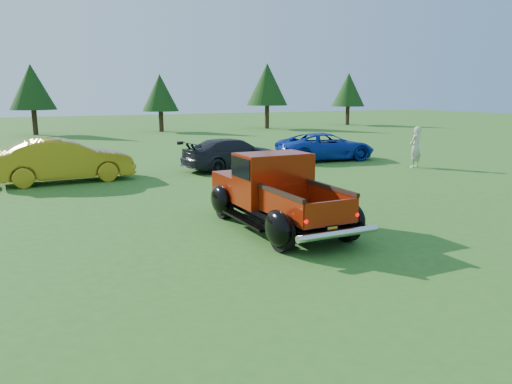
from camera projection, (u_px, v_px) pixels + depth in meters
name	position (u px, v px, depth m)	size (l,w,h in m)	color
ground	(264.00, 248.00, 9.94)	(120.00, 120.00, 0.00)	#2F651D
tree_mid_left	(32.00, 87.00, 35.41)	(3.20, 3.20, 5.00)	#332114
tree_mid_right	(160.00, 93.00, 38.42)	(2.82, 2.82, 4.40)	#332114
tree_east	(267.00, 85.00, 41.65)	(3.46, 3.46, 5.40)	#332114
tree_far_east	(348.00, 90.00, 46.43)	(3.07, 3.07, 4.80)	#332114
pickup_truck	(273.00, 191.00, 11.50)	(2.19, 4.58, 1.69)	black
show_car_yellow	(64.00, 160.00, 17.10)	(1.58, 4.52, 1.49)	#A78116
show_car_grey	(233.00, 154.00, 19.91)	(1.73, 4.26, 1.24)	black
show_car_blue	(326.00, 146.00, 22.62)	(2.05, 4.45, 1.24)	#0E2EA0
spectator	(416.00, 147.00, 20.38)	(0.61, 0.40, 1.67)	beige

